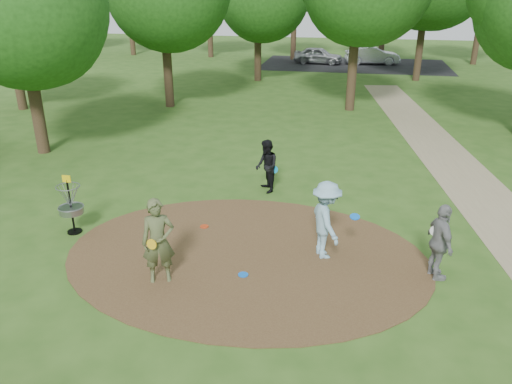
# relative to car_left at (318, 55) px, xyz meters

# --- Properties ---
(ground) EXTENTS (100.00, 100.00, 0.00)m
(ground) POSITION_rel_car_left_xyz_m (0.78, -29.96, -0.63)
(ground) COLOR #2D5119
(ground) RESTS_ON ground
(dirt_clearing) EXTENTS (8.40, 8.40, 0.02)m
(dirt_clearing) POSITION_rel_car_left_xyz_m (0.78, -29.96, -0.62)
(dirt_clearing) COLOR #47301C
(dirt_clearing) RESTS_ON ground
(parking_lot) EXTENTS (14.00, 8.00, 0.01)m
(parking_lot) POSITION_rel_car_left_xyz_m (2.78, 0.04, -0.63)
(parking_lot) COLOR black
(parking_lot) RESTS_ON ground
(player_observer_with_disc) EXTENTS (0.80, 0.67, 1.86)m
(player_observer_with_disc) POSITION_rel_car_left_xyz_m (-0.76, -31.32, 0.30)
(player_observer_with_disc) COLOR #4F5833
(player_observer_with_disc) RESTS_ON ground
(player_throwing_with_disc) EXTENTS (1.29, 1.36, 1.83)m
(player_throwing_with_disc) POSITION_rel_car_left_xyz_m (2.55, -29.62, 0.28)
(player_throwing_with_disc) COLOR #88B6CB
(player_throwing_with_disc) RESTS_ON ground
(player_walking_with_disc) EXTENTS (0.88, 0.96, 1.60)m
(player_walking_with_disc) POSITION_rel_car_left_xyz_m (0.57, -26.07, 0.17)
(player_walking_with_disc) COLOR black
(player_walking_with_disc) RESTS_ON ground
(player_waiting_with_disc) EXTENTS (0.69, 1.07, 1.70)m
(player_waiting_with_disc) POSITION_rel_car_left_xyz_m (4.94, -30.08, 0.22)
(player_waiting_with_disc) COLOR gray
(player_waiting_with_disc) RESTS_ON ground
(disc_ground_blue) EXTENTS (0.22, 0.22, 0.02)m
(disc_ground_blue) POSITION_rel_car_left_xyz_m (0.90, -30.82, -0.60)
(disc_ground_blue) COLOR blue
(disc_ground_blue) RESTS_ON dirt_clearing
(disc_ground_red) EXTENTS (0.22, 0.22, 0.02)m
(disc_ground_red) POSITION_rel_car_left_xyz_m (-0.58, -28.77, -0.60)
(disc_ground_red) COLOR #BA3412
(disc_ground_red) RESTS_ON dirt_clearing
(car_left) EXTENTS (3.87, 1.94, 1.26)m
(car_left) POSITION_rel_car_left_xyz_m (0.00, 0.00, 0.00)
(car_left) COLOR #9EA0A5
(car_left) RESTS_ON ground
(car_right) EXTENTS (4.25, 1.99, 1.35)m
(car_right) POSITION_rel_car_left_xyz_m (4.08, 0.48, 0.04)
(car_right) COLOR #A3A5AA
(car_right) RESTS_ON ground
(disc_golf_basket) EXTENTS (0.63, 0.63, 1.54)m
(disc_golf_basket) POSITION_rel_car_left_xyz_m (-3.72, -29.66, 0.24)
(disc_golf_basket) COLOR black
(disc_golf_basket) RESTS_ON ground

